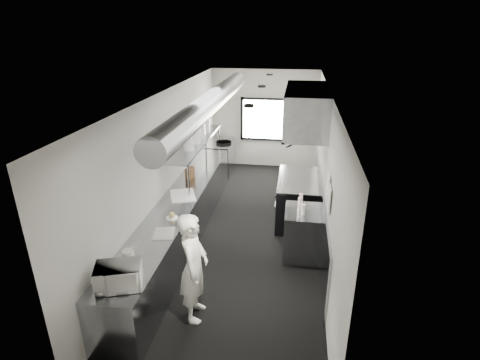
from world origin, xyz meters
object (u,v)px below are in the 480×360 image
at_px(squeeze_bottle_a, 299,213).
at_px(deli_tub_b, 128,256).
at_px(squeeze_bottle_d, 300,202).
at_px(microwave, 119,276).
at_px(squeeze_bottle_e, 301,198).
at_px(exhaust_hood, 306,110).
at_px(cutting_board, 183,195).
at_px(knife_block, 190,173).
at_px(squeeze_bottle_b, 303,209).
at_px(plate_stack_d, 205,125).
at_px(far_work_table, 220,157).
at_px(squeeze_bottle_c, 299,207).
at_px(plate_stack_a, 189,144).
at_px(pass_shelf, 197,143).
at_px(plate_stack_c, 200,131).
at_px(bottle_station, 302,233).
at_px(range, 297,199).
at_px(prep_counter, 182,219).
at_px(line_cook, 194,267).
at_px(deli_tub_a, 128,254).
at_px(small_plate, 172,218).
at_px(plate_stack_b, 195,136).

bearing_deg(squeeze_bottle_a, deli_tub_b, -145.95).
bearing_deg(deli_tub_b, squeeze_bottle_d, 40.32).
xyz_separation_m(microwave, squeeze_bottle_e, (2.21, 2.74, -0.06)).
bearing_deg(exhaust_hood, cutting_board, -153.58).
bearing_deg(knife_block, squeeze_bottle_d, -3.15).
xyz_separation_m(knife_block, squeeze_bottle_b, (2.36, -1.31, -0.02)).
height_order(deli_tub_b, squeeze_bottle_b, squeeze_bottle_b).
relative_size(deli_tub_b, cutting_board, 0.22).
bearing_deg(squeeze_bottle_e, plate_stack_d, 136.86).
height_order(far_work_table, squeeze_bottle_b, squeeze_bottle_b).
bearing_deg(squeeze_bottle_d, squeeze_bottle_c, -90.75).
distance_m(far_work_table, plate_stack_a, 3.11).
xyz_separation_m(pass_shelf, plate_stack_c, (0.02, 0.22, 0.20)).
distance_m(bottle_station, knife_block, 2.72).
bearing_deg(far_work_table, exhaust_hood, -48.06).
relative_size(range, bottle_station, 1.78).
distance_m(squeeze_bottle_a, squeeze_bottle_b, 0.14).
height_order(prep_counter, line_cook, line_cook).
xyz_separation_m(prep_counter, deli_tub_b, (-0.12, -2.04, 0.50)).
xyz_separation_m(deli_tub_a, cutting_board, (0.15, 2.11, -0.05)).
height_order(bottle_station, plate_stack_c, plate_stack_c).
bearing_deg(squeeze_bottle_b, squeeze_bottle_d, 102.28).
bearing_deg(squeeze_bottle_c, squeeze_bottle_d, 89.25).
bearing_deg(squeeze_bottle_e, prep_counter, -177.15).
bearing_deg(small_plate, microwave, -92.35).
bearing_deg(plate_stack_c, microwave, -89.25).
height_order(bottle_station, deli_tub_a, deli_tub_a).
height_order(knife_block, squeeze_bottle_a, knife_block).
distance_m(microwave, deli_tub_b, 0.62).
bearing_deg(squeeze_bottle_e, squeeze_bottle_a, -92.75).
bearing_deg(cutting_board, deli_tub_b, -93.70).
distance_m(line_cook, plate_stack_c, 3.91).
bearing_deg(plate_stack_c, squeeze_bottle_e, -35.42).
distance_m(microwave, plate_stack_b, 4.04).
bearing_deg(line_cook, bottle_station, -44.80).
distance_m(small_plate, squeeze_bottle_a, 2.14).
bearing_deg(plate_stack_c, far_work_table, 89.31).
relative_size(exhaust_hood, deli_tub_a, 14.25).
height_order(bottle_station, knife_block, knife_block).
height_order(cutting_board, plate_stack_c, plate_stack_c).
xyz_separation_m(prep_counter, plate_stack_b, (-0.03, 1.35, 1.28)).
bearing_deg(knife_block, deli_tub_a, -69.87).
bearing_deg(cutting_board, knife_block, 96.65).
distance_m(prep_counter, plate_stack_a, 1.51).
relative_size(line_cook, cutting_board, 2.75).
xyz_separation_m(microwave, deli_tub_b, (-0.15, 0.59, -0.11)).
height_order(plate_stack_c, squeeze_bottle_e, plate_stack_c).
bearing_deg(line_cook, plate_stack_b, 9.12).
height_order(plate_stack_b, squeeze_bottle_b, plate_stack_b).
relative_size(far_work_table, deli_tub_a, 7.77).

